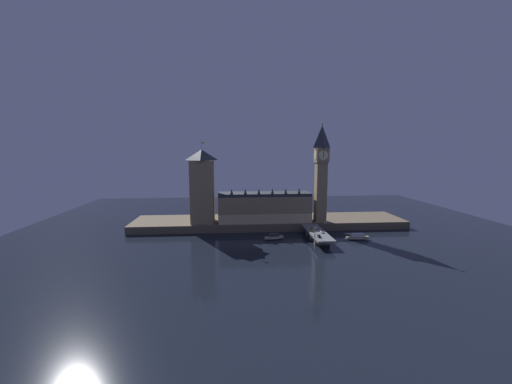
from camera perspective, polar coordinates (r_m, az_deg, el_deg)
ground_plane at (r=225.37m, az=3.59°, el=-8.48°), size 400.00×400.00×0.00m
embankment at (r=262.01m, az=2.39°, el=-5.48°), size 220.00×42.00×6.01m
parliament_hall at (r=249.72m, az=1.55°, el=-2.74°), size 72.69×19.33×27.56m
clock_tower at (r=250.33m, az=11.76°, el=3.91°), size 10.21×10.32×77.02m
victoria_tower at (r=247.19m, az=-9.74°, el=1.05°), size 18.04×18.04×62.88m
bridge at (r=225.35m, az=11.08°, el=-7.55°), size 11.90×46.00×5.78m
car_northbound_lead at (r=228.65m, az=10.13°, el=-6.68°), size 1.90×4.35×1.44m
car_northbound_trail at (r=211.70m, az=11.38°, el=-7.87°), size 1.89×4.14×1.56m
car_southbound_lead at (r=223.08m, az=11.92°, el=-7.07°), size 2.05×4.12×1.58m
pedestrian_near_rail at (r=212.52m, az=10.57°, el=-7.72°), size 0.38×0.38×1.81m
pedestrian_far_rail at (r=234.09m, az=9.10°, el=-6.24°), size 0.38×0.38×1.81m
street_lamp_near at (r=208.57m, az=10.71°, el=-7.01°), size 1.34×0.60×7.22m
street_lamp_mid at (r=225.41m, az=12.51°, el=-6.00°), size 1.34×0.60×6.89m
boat_upstream at (r=223.07m, az=3.29°, el=-8.22°), size 15.57×7.05×4.44m
boat_downstream at (r=233.16m, az=17.97°, el=-7.86°), size 17.94×4.07×4.69m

